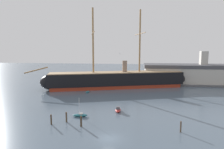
{
  "coord_description": "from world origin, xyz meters",
  "views": [
    {
      "loc": [
        5.12,
        -33.77,
        16.13
      ],
      "look_at": [
        -3.52,
        31.72,
        7.94
      ],
      "focal_mm": 31.28,
      "sensor_mm": 36.0,
      "label": 1
    }
  ],
  "objects": [
    {
      "name": "sailboat_far_left",
      "position": [
        -29.74,
        52.7,
        0.37
      ],
      "size": [
        3.45,
        1.43,
        4.37
      ],
      "color": "gold",
      "rests_on": "ground"
    },
    {
      "name": "mooring_piling_left_pair",
      "position": [
        13.76,
        4.61,
        1.12
      ],
      "size": [
        0.3,
        0.3,
        2.24
      ],
      "primitive_type": "cylinder",
      "color": "#4C3D2D",
      "rests_on": "ground"
    },
    {
      "name": "seagull_in_flight",
      "position": [
        -0.97,
        32.95,
        15.09
      ],
      "size": [
        0.84,
        0.81,
        0.13
      ],
      "color": "silver"
    },
    {
      "name": "mooring_piling_nearest",
      "position": [
        -10.67,
        7.01,
        1.16
      ],
      "size": [
        0.37,
        0.37,
        2.31
      ],
      "primitive_type": "cylinder",
      "color": "#4C3D2D",
      "rests_on": "ground"
    },
    {
      "name": "sailboat_foreground_left",
      "position": [
        -8.65,
        10.88,
        0.4
      ],
      "size": [
        3.75,
        1.56,
        4.74
      ],
      "color": "#236670",
      "rests_on": "ground"
    },
    {
      "name": "dinghy_alongside_bow",
      "position": [
        -13.81,
        37.76,
        0.33
      ],
      "size": [
        1.63,
        2.92,
        0.65
      ],
      "color": "#236670",
      "rests_on": "ground"
    },
    {
      "name": "dinghy_distant_centre",
      "position": [
        4.1,
        64.84,
        0.35
      ],
      "size": [
        2.18,
        3.23,
        0.7
      ],
      "color": "#1E284C",
      "rests_on": "ground"
    },
    {
      "name": "ground_plane",
      "position": [
        0.0,
        0.0,
        0.0
      ],
      "size": [
        400.0,
        400.0,
        0.0
      ],
      "primitive_type": "plane",
      "color": "#4C5B6B"
    },
    {
      "name": "tall_ship",
      "position": [
        -3.74,
        49.24,
        3.58
      ],
      "size": [
        67.28,
        26.87,
        33.4
      ],
      "color": "maroon",
      "rests_on": "ground"
    },
    {
      "name": "dockside_warehouse_right",
      "position": [
        34.77,
        64.68,
        4.67
      ],
      "size": [
        57.07,
        18.13,
        15.75
      ],
      "color": "#565659",
      "rests_on": "ground"
    },
    {
      "name": "mooring_piling_midwater",
      "position": [
        -6.6,
        4.86,
        1.15
      ],
      "size": [
        0.4,
        0.4,
        2.31
      ],
      "primitive_type": "cylinder",
      "color": "#423323",
      "rests_on": "ground"
    },
    {
      "name": "mooring_piling_right_pair",
      "position": [
        -13.48,
        5.24,
        1.11
      ],
      "size": [
        0.33,
        0.33,
        2.23
      ],
      "primitive_type": "cylinder",
      "color": "#423323",
      "rests_on": "ground"
    },
    {
      "name": "motorboat_near_centre",
      "position": [
        0.17,
        16.05,
        0.49
      ],
      "size": [
        1.5,
        3.39,
        1.41
      ],
      "color": "#B22D28",
      "rests_on": "ground"
    }
  ]
}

